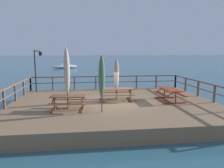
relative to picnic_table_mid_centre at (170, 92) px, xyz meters
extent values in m
plane|color=#2D5B6B|center=(-3.56, 0.12, -1.26)|extent=(600.00, 600.00, 0.00)
cube|color=#846647|center=(-3.56, 0.12, -0.91)|extent=(12.36, 9.63, 0.70)
cube|color=brown|center=(-3.56, 4.78, 0.49)|extent=(12.06, 0.09, 0.08)
cube|color=brown|center=(-3.56, 4.78, 0.02)|extent=(12.06, 0.07, 0.06)
cube|color=brown|center=(-9.59, 4.78, -0.03)|extent=(0.10, 0.10, 1.05)
cube|color=brown|center=(-7.87, 4.78, -0.03)|extent=(0.10, 0.10, 1.05)
cube|color=brown|center=(-6.15, 4.78, -0.03)|extent=(0.10, 0.10, 1.05)
cube|color=brown|center=(-4.42, 4.78, -0.03)|extent=(0.10, 0.10, 1.05)
cube|color=brown|center=(-2.70, 4.78, -0.03)|extent=(0.10, 0.10, 1.05)
cube|color=brown|center=(-0.98, 4.78, -0.03)|extent=(0.10, 0.10, 1.05)
cube|color=brown|center=(0.75, 4.78, -0.03)|extent=(0.10, 0.10, 1.05)
cube|color=brown|center=(2.47, 4.78, -0.03)|extent=(0.10, 0.10, 1.05)
cube|color=brown|center=(-9.59, 0.12, 0.49)|extent=(0.09, 9.33, 0.08)
cube|color=brown|center=(-9.59, 0.12, 0.02)|extent=(0.07, 9.33, 0.06)
cube|color=brown|center=(-9.59, -0.82, -0.03)|extent=(0.10, 0.10, 1.05)
cube|color=brown|center=(-9.59, 1.05, -0.03)|extent=(0.10, 0.10, 1.05)
cube|color=brown|center=(-9.59, 2.91, -0.03)|extent=(0.10, 0.10, 1.05)
cube|color=brown|center=(-9.59, 4.78, -0.03)|extent=(0.10, 0.10, 1.05)
cube|color=brown|center=(2.47, 0.12, 0.49)|extent=(0.09, 9.33, 0.08)
cube|color=brown|center=(2.47, 0.12, 0.02)|extent=(0.07, 9.33, 0.06)
cube|color=brown|center=(2.47, -0.82, -0.03)|extent=(0.10, 0.10, 1.05)
cube|color=brown|center=(2.47, 1.05, -0.03)|extent=(0.10, 0.10, 1.05)
cube|color=brown|center=(2.47, 2.91, -0.03)|extent=(0.10, 0.10, 1.05)
cube|color=brown|center=(2.47, 4.78, -0.03)|extent=(0.10, 0.10, 1.05)
cube|color=#993819|center=(0.00, 0.00, 0.18)|extent=(0.83, 2.01, 0.05)
cube|color=#993819|center=(0.56, 0.02, -0.12)|extent=(0.35, 1.99, 0.04)
cube|color=#993819|center=(-0.56, -0.02, -0.12)|extent=(0.35, 1.99, 0.04)
cube|color=maroon|center=(0.03, -0.81, -0.53)|extent=(1.40, 0.13, 0.06)
cylinder|color=maroon|center=(0.03, -0.81, -0.19)|extent=(0.07, 0.07, 0.74)
cylinder|color=maroon|center=(0.31, -0.80, 0.03)|extent=(0.63, 0.08, 0.37)
cylinder|color=maroon|center=(-0.25, -0.82, 0.03)|extent=(0.63, 0.08, 0.37)
cube|color=maroon|center=(-0.03, 0.81, -0.53)|extent=(1.40, 0.13, 0.06)
cylinder|color=maroon|center=(-0.03, 0.81, -0.19)|extent=(0.07, 0.07, 0.74)
cylinder|color=maroon|center=(0.25, 0.82, 0.03)|extent=(0.63, 0.08, 0.37)
cylinder|color=maroon|center=(-0.31, 0.80, 0.03)|extent=(0.63, 0.08, 0.37)
cube|color=brown|center=(-3.33, 0.49, 0.18)|extent=(2.16, 0.82, 0.05)
cube|color=brown|center=(-3.35, -0.07, -0.12)|extent=(2.15, 0.34, 0.04)
cube|color=brown|center=(-3.32, 1.05, -0.12)|extent=(2.15, 0.34, 0.04)
cube|color=brown|center=(-4.22, 0.52, -0.53)|extent=(0.12, 1.40, 0.06)
cylinder|color=brown|center=(-4.22, 0.52, -0.19)|extent=(0.07, 0.07, 0.74)
cylinder|color=brown|center=(-4.23, 0.24, 0.03)|extent=(0.07, 0.63, 0.37)
cylinder|color=brown|center=(-4.21, 0.80, 0.03)|extent=(0.07, 0.63, 0.37)
cube|color=brown|center=(-2.44, 0.47, -0.53)|extent=(0.12, 1.40, 0.06)
cylinder|color=brown|center=(-2.44, 0.47, -0.19)|extent=(0.07, 0.07, 0.74)
cylinder|color=brown|center=(-2.45, 0.19, 0.03)|extent=(0.07, 0.63, 0.37)
cylinder|color=brown|center=(-2.43, 0.75, 0.03)|extent=(0.07, 0.63, 0.37)
cube|color=brown|center=(-6.16, -1.39, 0.18)|extent=(1.91, 0.93, 0.05)
cube|color=brown|center=(-6.21, -1.94, -0.12)|extent=(1.87, 0.45, 0.04)
cube|color=brown|center=(-6.11, -0.83, -0.12)|extent=(1.87, 0.45, 0.04)
cube|color=brown|center=(-6.90, -1.32, -0.53)|extent=(0.21, 1.40, 0.06)
cylinder|color=brown|center=(-6.90, -1.32, -0.19)|extent=(0.07, 0.07, 0.74)
cylinder|color=brown|center=(-6.93, -1.59, 0.03)|extent=(0.12, 0.63, 0.37)
cylinder|color=brown|center=(-6.87, -1.04, 0.03)|extent=(0.12, 0.63, 0.37)
cube|color=brown|center=(-5.42, -1.46, -0.53)|extent=(0.21, 1.40, 0.06)
cylinder|color=brown|center=(-5.42, -1.46, -0.19)|extent=(0.07, 0.07, 0.74)
cylinder|color=brown|center=(-5.44, -1.74, 0.03)|extent=(0.12, 0.63, 0.37)
cylinder|color=brown|center=(-5.39, -1.18, 0.03)|extent=(0.12, 0.63, 0.37)
cylinder|color=#4C3828|center=(-4.44, -2.07, 0.80)|extent=(0.06, 0.06, 2.72)
ellipsoid|color=#4C704C|center=(-4.44, -2.07, 1.28)|extent=(0.32, 0.32, 2.06)
cylinder|color=#2D432D|center=(-4.44, -2.07, 1.12)|extent=(0.21, 0.21, 0.05)
cone|color=#4C3828|center=(-4.44, -2.07, 2.23)|extent=(0.10, 0.10, 0.14)
cylinder|color=#4C3828|center=(-3.33, 0.51, 0.66)|extent=(0.06, 0.06, 2.45)
ellipsoid|color=tan|center=(-3.33, 0.51, 1.10)|extent=(0.32, 0.32, 1.86)
cylinder|color=#71614F|center=(-3.33, 0.51, 0.96)|extent=(0.21, 0.21, 0.05)
cone|color=#4C3828|center=(-3.33, 0.51, 1.96)|extent=(0.10, 0.10, 0.14)
cylinder|color=#4C3828|center=(-6.20, -1.33, 0.97)|extent=(0.06, 0.06, 3.06)
ellipsoid|color=#CCB793|center=(-6.20, -1.33, 1.51)|extent=(0.32, 0.32, 2.33)
cylinder|color=#7A6E58|center=(-6.20, -1.33, 1.34)|extent=(0.21, 0.21, 0.05)
cone|color=#4C3828|center=(-6.20, -1.33, 2.57)|extent=(0.10, 0.10, 0.14)
cylinder|color=black|center=(-9.04, 4.23, 1.04)|extent=(0.09, 0.09, 3.20)
cylinder|color=black|center=(-8.80, 4.10, 2.56)|extent=(0.52, 0.31, 0.06)
cube|color=black|center=(-8.56, 3.98, 2.36)|extent=(0.20, 0.20, 0.28)
sphere|color=#F4E08C|center=(-8.56, 3.98, 2.36)|extent=(0.14, 0.14, 0.14)
ellipsoid|color=silver|center=(-10.13, 38.51, -0.81)|extent=(6.21, 3.65, 0.90)
cube|color=silver|center=(-10.41, 38.40, -0.31)|extent=(2.07, 1.65, 0.36)
cylinder|color=silver|center=(-9.84, 38.61, 2.96)|extent=(0.10, 0.10, 7.00)
camera|label=1|loc=(-5.24, -12.45, 2.43)|focal=33.81mm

